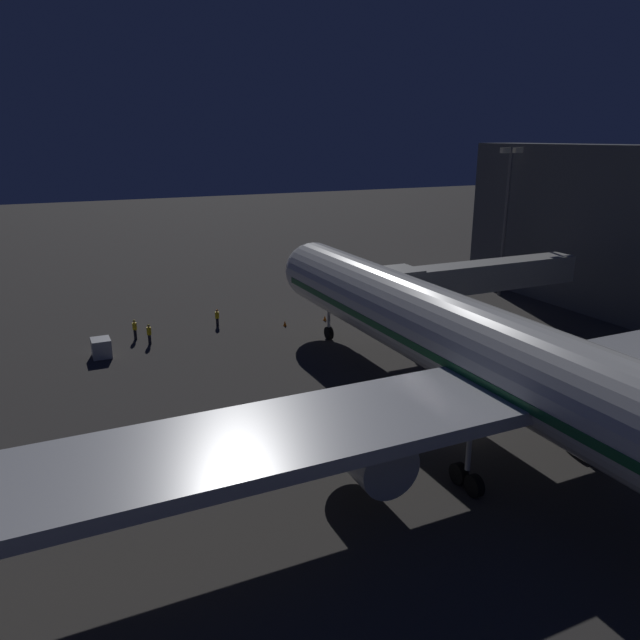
{
  "coord_description": "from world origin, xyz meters",
  "views": [
    {
      "loc": [
        23.2,
        28.99,
        18.13
      ],
      "look_at": [
        3.0,
        -14.41,
        3.5
      ],
      "focal_mm": 33.89,
      "sensor_mm": 36.0,
      "label": 1
    }
  ],
  "objects_px": {
    "ground_crew_marshaller_fwd": "(135,329)",
    "ground_crew_near_nose_gear": "(149,333)",
    "airliner_at_gate": "(545,383)",
    "traffic_cone_nose_port": "(325,318)",
    "jet_bridge": "(466,278)",
    "baggage_container_near_belt": "(101,348)",
    "apron_floodlight_mast": "(506,211)",
    "traffic_cone_nose_starboard": "(285,323)",
    "ground_crew_by_belt_loader": "(217,317)"
  },
  "relations": [
    {
      "from": "ground_crew_by_belt_loader",
      "to": "apron_floodlight_mast",
      "type": "bearing_deg",
      "value": 176.31
    },
    {
      "from": "traffic_cone_nose_starboard",
      "to": "ground_crew_marshaller_fwd",
      "type": "bearing_deg",
      "value": -8.23
    },
    {
      "from": "airliner_at_gate",
      "to": "apron_floodlight_mast",
      "type": "height_order",
      "value": "airliner_at_gate"
    },
    {
      "from": "baggage_container_near_belt",
      "to": "apron_floodlight_mast",
      "type": "bearing_deg",
      "value": -177.25
    },
    {
      "from": "airliner_at_gate",
      "to": "jet_bridge",
      "type": "distance_m",
      "value": 23.8
    },
    {
      "from": "airliner_at_gate",
      "to": "ground_crew_marshaller_fwd",
      "type": "relative_size",
      "value": 34.8
    },
    {
      "from": "ground_crew_near_nose_gear",
      "to": "traffic_cone_nose_starboard",
      "type": "bearing_deg",
      "value": 179.47
    },
    {
      "from": "jet_bridge",
      "to": "ground_crew_near_nose_gear",
      "type": "relative_size",
      "value": 11.07
    },
    {
      "from": "jet_bridge",
      "to": "ground_crew_marshaller_fwd",
      "type": "bearing_deg",
      "value": -24.81
    },
    {
      "from": "ground_crew_near_nose_gear",
      "to": "baggage_container_near_belt",
      "type": "bearing_deg",
      "value": 20.18
    },
    {
      "from": "apron_floodlight_mast",
      "to": "traffic_cone_nose_port",
      "type": "relative_size",
      "value": 30.74
    },
    {
      "from": "jet_bridge",
      "to": "ground_crew_marshaller_fwd",
      "type": "xyz_separation_m",
      "value": [
        27.59,
        -12.75,
        -4.76
      ]
    },
    {
      "from": "jet_bridge",
      "to": "ground_crew_marshaller_fwd",
      "type": "relative_size",
      "value": 11.02
    },
    {
      "from": "jet_bridge",
      "to": "apron_floodlight_mast",
      "type": "distance_m",
      "value": 18.71
    },
    {
      "from": "airliner_at_gate",
      "to": "apron_floodlight_mast",
      "type": "xyz_separation_m",
      "value": [
        -25.5,
        -32.38,
        4.22
      ]
    },
    {
      "from": "apron_floodlight_mast",
      "to": "baggage_container_near_belt",
      "type": "relative_size",
      "value": 9.1
    },
    {
      "from": "ground_crew_by_belt_loader",
      "to": "jet_bridge",
      "type": "bearing_deg",
      "value": 145.15
    },
    {
      "from": "traffic_cone_nose_port",
      "to": "baggage_container_near_belt",
      "type": "bearing_deg",
      "value": 3.82
    },
    {
      "from": "ground_crew_marshaller_fwd",
      "to": "ground_crew_by_belt_loader",
      "type": "bearing_deg",
      "value": -174.04
    },
    {
      "from": "apron_floodlight_mast",
      "to": "traffic_cone_nose_port",
      "type": "height_order",
      "value": "apron_floodlight_mast"
    },
    {
      "from": "traffic_cone_nose_starboard",
      "to": "ground_crew_by_belt_loader",
      "type": "bearing_deg",
      "value": -25.4
    },
    {
      "from": "ground_crew_near_nose_gear",
      "to": "traffic_cone_nose_port",
      "type": "height_order",
      "value": "ground_crew_near_nose_gear"
    },
    {
      "from": "baggage_container_near_belt",
      "to": "traffic_cone_nose_port",
      "type": "xyz_separation_m",
      "value": [
        -21.86,
        -1.46,
        -0.52
      ]
    },
    {
      "from": "apron_floodlight_mast",
      "to": "ground_crew_near_nose_gear",
      "type": "distance_m",
      "value": 41.81
    },
    {
      "from": "ground_crew_near_nose_gear",
      "to": "traffic_cone_nose_port",
      "type": "relative_size",
      "value": 3.42
    },
    {
      "from": "jet_bridge",
      "to": "apron_floodlight_mast",
      "type": "height_order",
      "value": "apron_floodlight_mast"
    },
    {
      "from": "airliner_at_gate",
      "to": "traffic_cone_nose_port",
      "type": "relative_size",
      "value": 119.6
    },
    {
      "from": "ground_crew_by_belt_loader",
      "to": "traffic_cone_nose_starboard",
      "type": "xyz_separation_m",
      "value": [
        -6.07,
        2.88,
        -0.67
      ]
    },
    {
      "from": "apron_floodlight_mast",
      "to": "traffic_cone_nose_starboard",
      "type": "distance_m",
      "value": 29.32
    },
    {
      "from": "jet_bridge",
      "to": "traffic_cone_nose_starboard",
      "type": "xyz_separation_m",
      "value": [
        13.45,
        -10.71,
        -5.53
      ]
    },
    {
      "from": "baggage_container_near_belt",
      "to": "ground_crew_near_nose_gear",
      "type": "bearing_deg",
      "value": -159.82
    },
    {
      "from": "airliner_at_gate",
      "to": "jet_bridge",
      "type": "xyz_separation_m",
      "value": [
        -11.25,
        -20.97,
        0.15
      ]
    },
    {
      "from": "ground_crew_marshaller_fwd",
      "to": "ground_crew_near_nose_gear",
      "type": "bearing_deg",
      "value": 116.83
    },
    {
      "from": "ground_crew_near_nose_gear",
      "to": "ground_crew_marshaller_fwd",
      "type": "bearing_deg",
      "value": -63.17
    },
    {
      "from": "ground_crew_marshaller_fwd",
      "to": "traffic_cone_nose_port",
      "type": "bearing_deg",
      "value": 173.71
    },
    {
      "from": "apron_floodlight_mast",
      "to": "ground_crew_near_nose_gear",
      "type": "height_order",
      "value": "apron_floodlight_mast"
    },
    {
      "from": "jet_bridge",
      "to": "baggage_container_near_belt",
      "type": "relative_size",
      "value": 11.21
    },
    {
      "from": "jet_bridge",
      "to": "traffic_cone_nose_port",
      "type": "xyz_separation_m",
      "value": [
        9.05,
        -10.71,
        -5.53
      ]
    },
    {
      "from": "airliner_at_gate",
      "to": "traffic_cone_nose_port",
      "type": "height_order",
      "value": "airliner_at_gate"
    },
    {
      "from": "baggage_container_near_belt",
      "to": "ground_crew_marshaller_fwd",
      "type": "bearing_deg",
      "value": -133.53
    },
    {
      "from": "baggage_container_near_belt",
      "to": "ground_crew_marshaller_fwd",
      "type": "distance_m",
      "value": 4.83
    },
    {
      "from": "jet_bridge",
      "to": "traffic_cone_nose_starboard",
      "type": "bearing_deg",
      "value": -38.52
    },
    {
      "from": "apron_floodlight_mast",
      "to": "traffic_cone_nose_port",
      "type": "distance_m",
      "value": 25.21
    },
    {
      "from": "ground_crew_near_nose_gear",
      "to": "ground_crew_marshaller_fwd",
      "type": "relative_size",
      "value": 1.0
    },
    {
      "from": "baggage_container_near_belt",
      "to": "jet_bridge",
      "type": "bearing_deg",
      "value": 163.33
    },
    {
      "from": "baggage_container_near_belt",
      "to": "traffic_cone_nose_port",
      "type": "bearing_deg",
      "value": -176.18
    },
    {
      "from": "ground_crew_near_nose_gear",
      "to": "traffic_cone_nose_port",
      "type": "distance_m",
      "value": 17.58
    },
    {
      "from": "airliner_at_gate",
      "to": "ground_crew_by_belt_loader",
      "type": "distance_m",
      "value": 35.85
    },
    {
      "from": "ground_crew_marshaller_fwd",
      "to": "jet_bridge",
      "type": "bearing_deg",
      "value": 155.19
    },
    {
      "from": "traffic_cone_nose_port",
      "to": "ground_crew_marshaller_fwd",
      "type": "bearing_deg",
      "value": -6.29
    }
  ]
}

